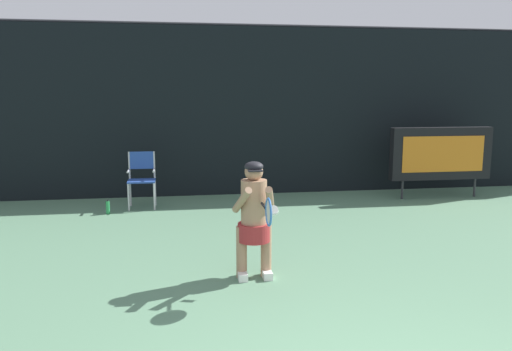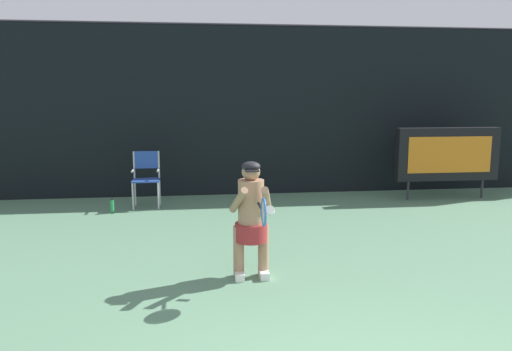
% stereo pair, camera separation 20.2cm
% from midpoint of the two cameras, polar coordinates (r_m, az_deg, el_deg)
% --- Properties ---
extents(backdrop_screen, '(18.00, 0.12, 3.66)m').
position_cam_midpoint_polar(backdrop_screen, '(11.04, -2.03, 7.22)').
color(backdrop_screen, black).
rests_on(backdrop_screen, ground).
extents(scoreboard, '(2.20, 0.21, 1.50)m').
position_cam_midpoint_polar(scoreboard, '(11.30, 19.63, 2.33)').
color(scoreboard, black).
rests_on(scoreboard, ground).
extents(umpire_chair, '(0.52, 0.44, 1.08)m').
position_cam_midpoint_polar(umpire_chair, '(10.07, -13.31, -0.06)').
color(umpire_chair, '#B7B7BC').
rests_on(umpire_chair, ground).
extents(water_bottle, '(0.07, 0.07, 0.27)m').
position_cam_midpoint_polar(water_bottle, '(9.77, -16.92, -3.46)').
color(water_bottle, '#2A924C').
rests_on(water_bottle, ground).
extents(tennis_player, '(0.53, 0.60, 1.42)m').
position_cam_midpoint_polar(tennis_player, '(6.05, -1.18, -4.61)').
color(tennis_player, white).
rests_on(tennis_player, ground).
extents(tennis_racket, '(0.03, 0.60, 0.31)m').
position_cam_midpoint_polar(tennis_racket, '(5.44, 0.32, -4.09)').
color(tennis_racket, black).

